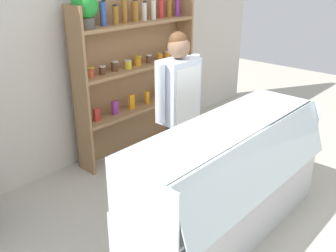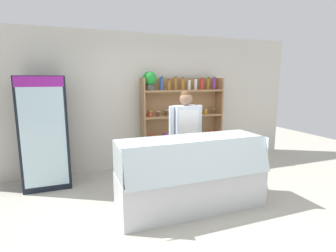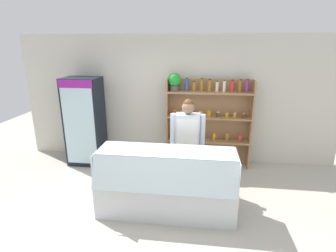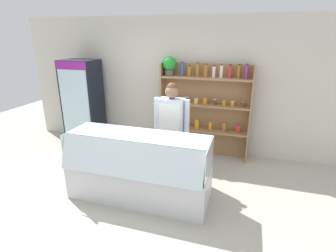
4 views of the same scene
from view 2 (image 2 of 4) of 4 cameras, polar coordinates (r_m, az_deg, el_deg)
ground_plane at (r=3.79m, az=5.25°, el=-18.23°), size 12.00×12.00×0.00m
back_wall at (r=5.42m, az=-4.79°, el=5.33°), size 6.80×0.10×2.70m
drinks_fridge at (r=4.79m, az=-25.21°, el=-1.32°), size 0.73×0.56×1.86m
shelving_unit at (r=5.41m, az=2.26°, el=2.76°), size 1.73×0.29×1.95m
deli_display_case at (r=3.79m, az=5.05°, el=-12.97°), size 2.06×0.75×1.01m
shop_clerk at (r=4.40m, az=3.88°, el=-0.92°), size 0.60×0.25×1.63m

